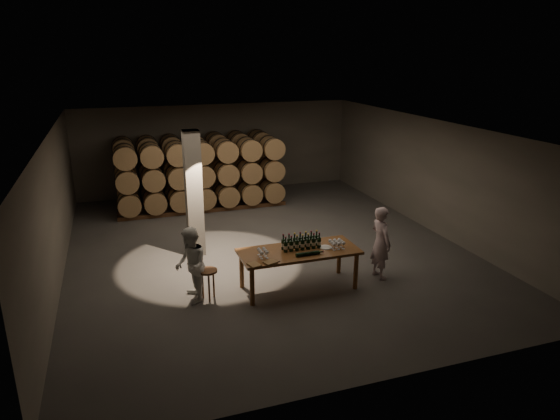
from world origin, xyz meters
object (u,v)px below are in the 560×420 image
object	(u,v)px
plate	(326,247)
notebook_near	(270,262)
person_woman	(191,265)
person_man	(381,243)
bottle_cluster	(301,243)
stool	(208,275)
tasting_table	(299,255)

from	to	relation	value
plate	notebook_near	bearing A→B (deg)	-164.10
person_woman	person_man	bearing A→B (deg)	88.15
bottle_cluster	stool	world-z (taller)	bottle_cluster
person_man	person_woman	size ratio (longest dim) A/B	1.06
plate	person_man	size ratio (longest dim) A/B	0.16
bottle_cluster	plate	bearing A→B (deg)	-13.24
plate	notebook_near	xyz separation A→B (m)	(-1.40, -0.40, 0.01)
notebook_near	person_woman	xyz separation A→B (m)	(-1.53, 0.61, -0.11)
person_man	tasting_table	bearing A→B (deg)	81.92
plate	person_woman	bearing A→B (deg)	175.87
tasting_table	person_man	distance (m)	1.97
tasting_table	stool	bearing A→B (deg)	176.31
notebook_near	person_man	bearing A→B (deg)	-12.04
tasting_table	notebook_near	bearing A→B (deg)	-150.38
stool	person_man	bearing A→B (deg)	-2.87
tasting_table	plate	world-z (taller)	plate
stool	person_man	distance (m)	3.97
tasting_table	stool	size ratio (longest dim) A/B	3.89
tasting_table	plate	distance (m)	0.62
bottle_cluster	stool	size ratio (longest dim) A/B	1.30
bottle_cluster	person_man	size ratio (longest dim) A/B	0.51
tasting_table	person_woman	distance (m)	2.33
tasting_table	plate	size ratio (longest dim) A/B	9.42
person_woman	tasting_table	bearing A→B (deg)	87.26
notebook_near	person_woman	distance (m)	1.65
tasting_table	bottle_cluster	size ratio (longest dim) A/B	2.99
stool	person_man	xyz separation A→B (m)	(3.95, -0.20, 0.31)
bottle_cluster	person_woman	distance (m)	2.42
person_woman	stool	bearing A→B (deg)	85.57
plate	notebook_near	size ratio (longest dim) A/B	1.09
person_man	person_woman	distance (m)	4.30
person_woman	plate	bearing A→B (deg)	87.10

